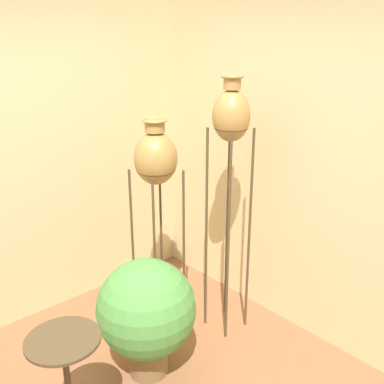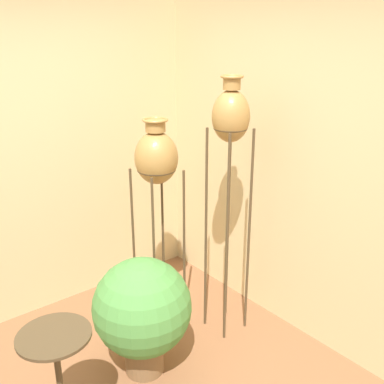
{
  "view_description": "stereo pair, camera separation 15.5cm",
  "coord_description": "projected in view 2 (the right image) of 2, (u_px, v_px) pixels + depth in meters",
  "views": [
    {
      "loc": [
        -0.98,
        -1.58,
        2.25
      ],
      "look_at": [
        1.13,
        0.76,
        1.12
      ],
      "focal_mm": 42.0,
      "sensor_mm": 36.0,
      "label": 1
    },
    {
      "loc": [
        -0.86,
        -1.68,
        2.25
      ],
      "look_at": [
        1.13,
        0.76,
        1.12
      ],
      "focal_mm": 42.0,
      "sensor_mm": 36.0,
      "label": 2
    }
  ],
  "objects": [
    {
      "name": "wall_right",
      "position": [
        330.0,
        170.0,
        3.07
      ],
      "size": [
        0.06,
        7.4,
        2.7
      ],
      "color": "#D1B784",
      "rests_on": "ground_plane"
    },
    {
      "name": "vase_stand_tall",
      "position": [
        231.0,
        126.0,
        3.1
      ],
      "size": [
        0.26,
        0.26,
        1.97
      ],
      "color": "#473823",
      "rests_on": "ground_plane"
    },
    {
      "name": "vase_stand_medium",
      "position": [
        156.0,
        160.0,
        3.35
      ],
      "size": [
        0.33,
        0.33,
        1.65
      ],
      "color": "#473823",
      "rests_on": "ground_plane"
    },
    {
      "name": "side_table",
      "position": [
        58.0,
        366.0,
        2.47
      ],
      "size": [
        0.4,
        0.4,
        0.72
      ],
      "color": "#473823",
      "rests_on": "ground_plane"
    },
    {
      "name": "potted_plant",
      "position": [
        142.0,
        310.0,
        3.0
      ],
      "size": [
        0.67,
        0.67,
        0.85
      ],
      "color": "brown",
      "rests_on": "ground_plane"
    }
  ]
}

